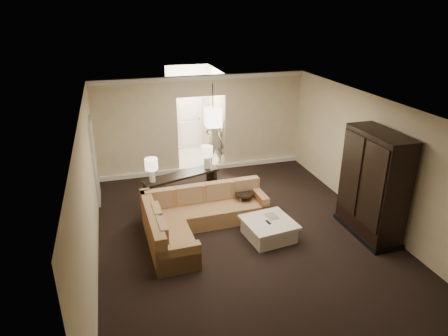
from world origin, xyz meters
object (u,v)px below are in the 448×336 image
object	(u,v)px
coffee_table	(269,229)
person	(214,136)
sectional_sofa	(195,218)
console_table	(181,186)
armoire	(373,187)
drink_table	(244,199)

from	to	relation	value
coffee_table	person	xyz separation A→B (m)	(-0.03, 4.35, 0.71)
coffee_table	person	bearing A→B (deg)	90.45
sectional_sofa	coffee_table	bearing A→B (deg)	-27.36
console_table	armoire	bearing A→B (deg)	-53.48
sectional_sofa	drink_table	bearing A→B (deg)	16.45
drink_table	sectional_sofa	bearing A→B (deg)	-161.57
coffee_table	console_table	world-z (taller)	console_table
armoire	drink_table	world-z (taller)	armoire
sectional_sofa	person	xyz separation A→B (m)	(1.41, 3.66, 0.58)
console_table	coffee_table	bearing A→B (deg)	-73.48
coffee_table	armoire	size ratio (longest dim) A/B	0.49
coffee_table	armoire	distance (m)	2.32
console_table	sectional_sofa	bearing A→B (deg)	-107.16
console_table	drink_table	size ratio (longest dim) A/B	3.64
console_table	drink_table	bearing A→B (deg)	-56.25
sectional_sofa	armoire	world-z (taller)	armoire
armoire	drink_table	size ratio (longest dim) A/B	4.19
person	drink_table	bearing A→B (deg)	78.73
armoire	drink_table	distance (m)	2.83
sectional_sofa	console_table	size ratio (longest dim) A/B	1.41
console_table	person	bearing A→B (deg)	39.08
armoire	person	bearing A→B (deg)	114.21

